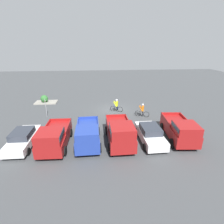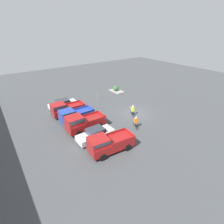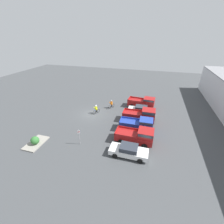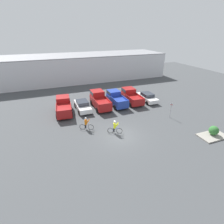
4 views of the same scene
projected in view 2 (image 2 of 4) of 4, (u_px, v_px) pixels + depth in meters
name	position (u px, v px, depth m)	size (l,w,h in m)	color
ground_plane	(134.00, 113.00, 28.00)	(80.00, 80.00, 0.00)	#424447
pickup_truck_0	(108.00, 143.00, 19.08)	(2.63, 5.26, 2.14)	maroon
sedan_0	(96.00, 134.00, 21.28)	(2.01, 4.71, 1.51)	white
pickup_truck_1	(82.00, 122.00, 22.95)	(2.33, 5.22, 2.36)	maroon
pickup_truck_2	(74.00, 115.00, 25.10)	(2.26, 4.89, 2.09)	#233D9E
pickup_truck_3	(65.00, 109.00, 27.03)	(2.40, 5.06, 2.13)	maroon
sedan_1	(63.00, 104.00, 29.57)	(1.96, 4.64, 1.45)	white
cyclist_0	(133.00, 110.00, 26.93)	(1.64, 0.77, 1.73)	black
cyclist_1	(136.00, 122.00, 23.73)	(1.65, 0.77, 1.70)	black
fire_lane_sign	(97.00, 93.00, 32.52)	(0.17, 0.27, 2.29)	#9E9EA3
curb_island	(117.00, 91.00, 37.25)	(3.22, 1.93, 0.15)	gray
shrub	(116.00, 88.00, 37.03)	(1.08, 1.08, 1.08)	#337033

